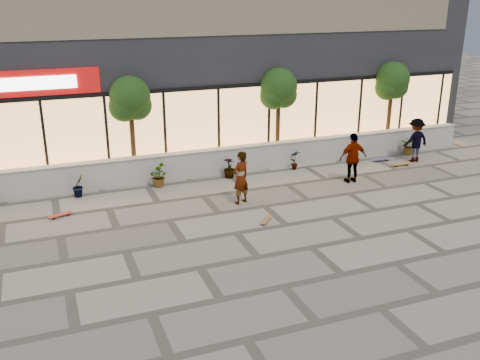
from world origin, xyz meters
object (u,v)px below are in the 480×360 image
object	(u,v)px
skater_center	(241,178)
skater_right_far	(416,140)
skateboard_center	(266,220)
skater_right_near	(353,158)
skateboard_right_near	(401,164)
tree_mideast	(279,91)
tree_east	(392,83)
tree_midwest	(130,101)
skateboard_right_far	(381,159)
skateboard_left	(60,215)

from	to	relation	value
skater_center	skater_right_far	xyz separation A→B (m)	(8.52, 1.77, 0.01)
skater_center	skateboard_center	world-z (taller)	skater_center
skater_right_far	skateboard_center	size ratio (longest dim) A/B	2.88
skater_right_far	skater_right_near	bearing A→B (deg)	17.08
skateboard_right_near	skateboard_center	bearing A→B (deg)	-154.01
skateboard_right_near	tree_mideast	bearing A→B (deg)	154.46
tree_east	skater_center	bearing A→B (deg)	-155.96
tree_midwest	skater_right_far	bearing A→B (deg)	-10.39
skater_right_far	skateboard_right_far	distance (m)	1.60
skater_right_near	skateboard_center	xyz separation A→B (m)	(-4.51, -2.26, -0.87)
tree_midwest	skateboard_left	distance (m)	5.06
tree_midwest	skater_right_near	xyz separation A→B (m)	(7.52, -3.39, -2.04)
skateboard_right_near	skater_center	bearing A→B (deg)	-166.63
skater_right_far	skateboard_right_near	world-z (taller)	skater_right_far
skateboard_left	skateboard_right_far	bearing A→B (deg)	-13.64
tree_midwest	tree_mideast	bearing A→B (deg)	0.00
tree_mideast	skater_right_near	world-z (taller)	tree_mideast
skateboard_right_far	skateboard_right_near	bearing A→B (deg)	-63.33
skater_center	skater_right_far	world-z (taller)	skater_right_far
tree_midwest	skateboard_right_far	xyz separation A→B (m)	(10.11, -1.58, -2.90)
skateboard_left	skater_right_near	bearing A→B (deg)	-22.03
skater_right_near	skater_right_far	xyz separation A→B (m)	(3.86, 1.30, -0.02)
tree_east	tree_midwest	bearing A→B (deg)	180.00
skater_right_far	skateboard_right_far	bearing A→B (deg)	-23.11
skateboard_left	skateboard_right_far	xyz separation A→B (m)	(13.05, 1.33, 0.01)
tree_midwest	skateboard_left	bearing A→B (deg)	-135.22
tree_east	skater_right_far	bearing A→B (deg)	-93.22
tree_mideast	skateboard_right_far	distance (m)	5.28
tree_mideast	skateboard_left	distance (m)	9.84
skater_center	tree_east	bearing A→B (deg)	-179.75
tree_midwest	tree_east	world-z (taller)	same
skater_center	skateboard_right_near	world-z (taller)	skater_center
tree_east	skateboard_center	xyz separation A→B (m)	(-8.50, -5.64, -2.92)
tree_east	skateboard_right_far	size ratio (longest dim) A/B	4.64
tree_midwest	skater_right_far	world-z (taller)	tree_midwest
tree_east	skater_right_near	bearing A→B (deg)	-139.62
tree_east	skateboard_right_far	xyz separation A→B (m)	(-1.39, -1.58, -2.90)
skateboard_center	skateboard_right_far	size ratio (longest dim) A/B	0.76
skateboard_right_near	tree_east	bearing A→B (deg)	70.35
skateboard_right_far	skater_right_far	bearing A→B (deg)	-19.60
tree_east	skater_center	world-z (taller)	tree_east
skateboard_left	skateboard_right_far	world-z (taller)	skateboard_right_far
tree_midwest	skateboard_right_far	bearing A→B (deg)	-8.90
tree_east	skater_right_near	distance (m)	5.61
tree_mideast	skateboard_left	size ratio (longest dim) A/B	4.94
skateboard_right_far	skateboard_left	bearing A→B (deg)	-172.15
skateboard_right_near	tree_midwest	bearing A→B (deg)	169.77
tree_midwest	tree_east	xyz separation A→B (m)	(11.50, 0.00, 0.00)
skater_right_far	skateboard_right_far	world-z (taller)	skater_right_far
tree_mideast	tree_east	world-z (taller)	same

